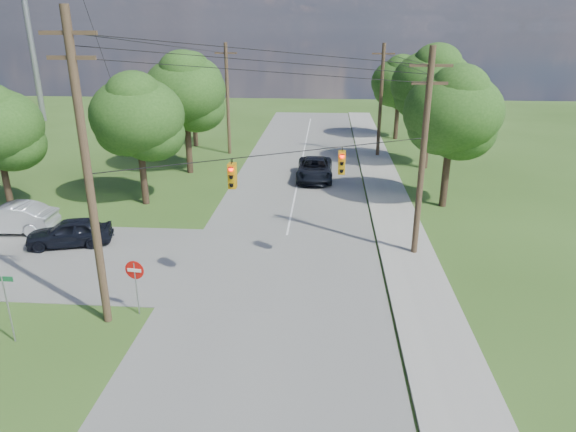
# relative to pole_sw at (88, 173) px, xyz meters

# --- Properties ---
(ground) EXTENTS (140.00, 140.00, 0.00)m
(ground) POSITION_rel_pole_sw_xyz_m (4.60, -0.40, -6.23)
(ground) COLOR #2E4C19
(ground) RESTS_ON ground
(main_road) EXTENTS (10.00, 100.00, 0.03)m
(main_road) POSITION_rel_pole_sw_xyz_m (6.60, 4.60, -6.21)
(main_road) COLOR gray
(main_road) RESTS_ON ground
(sidewalk_east) EXTENTS (2.60, 100.00, 0.12)m
(sidewalk_east) POSITION_rel_pole_sw_xyz_m (13.30, 4.60, -6.17)
(sidewalk_east) COLOR #9C9992
(sidewalk_east) RESTS_ON ground
(pole_sw) EXTENTS (2.00, 0.32, 12.00)m
(pole_sw) POSITION_rel_pole_sw_xyz_m (0.00, 0.00, 0.00)
(pole_sw) COLOR brown
(pole_sw) RESTS_ON ground
(pole_ne) EXTENTS (2.00, 0.32, 10.50)m
(pole_ne) POSITION_rel_pole_sw_xyz_m (13.50, 7.60, -0.76)
(pole_ne) COLOR brown
(pole_ne) RESTS_ON ground
(pole_north_e) EXTENTS (2.00, 0.32, 10.00)m
(pole_north_e) POSITION_rel_pole_sw_xyz_m (13.50, 29.60, -1.10)
(pole_north_e) COLOR brown
(pole_north_e) RESTS_ON ground
(pole_north_w) EXTENTS (2.00, 0.32, 10.00)m
(pole_north_w) POSITION_rel_pole_sw_xyz_m (-0.40, 29.60, -1.10)
(pole_north_w) COLOR brown
(pole_north_w) RESTS_ON ground
(power_lines) EXTENTS (13.93, 29.62, 4.93)m
(power_lines) POSITION_rel_pole_sw_xyz_m (6.10, 11.14, 2.93)
(power_lines) COLOR black
(power_lines) RESTS_ON ground
(traffic_signals) EXTENTS (4.91, 3.27, 1.05)m
(traffic_signals) POSITION_rel_pole_sw_xyz_m (7.15, 4.03, -0.73)
(traffic_signals) COLOR #C88E0B
(traffic_signals) RESTS_ON ground
(tree_w_near) EXTENTS (6.00, 6.00, 8.40)m
(tree_w_near) POSITION_rel_pole_sw_xyz_m (-3.40, 14.60, -0.30)
(tree_w_near) COLOR #452F22
(tree_w_near) RESTS_ON ground
(tree_w_mid) EXTENTS (6.40, 6.40, 9.22)m
(tree_w_mid) POSITION_rel_pole_sw_xyz_m (-2.40, 22.60, 0.35)
(tree_w_mid) COLOR #452F22
(tree_w_mid) RESTS_ON ground
(tree_w_far) EXTENTS (6.00, 6.00, 8.73)m
(tree_w_far) POSITION_rel_pole_sw_xyz_m (-4.40, 32.60, 0.02)
(tree_w_far) COLOR #452F22
(tree_w_far) RESTS_ON ground
(tree_e_near) EXTENTS (6.20, 6.20, 8.81)m
(tree_e_near) POSITION_rel_pole_sw_xyz_m (16.60, 15.60, 0.02)
(tree_e_near) COLOR #452F22
(tree_e_near) RESTS_ON ground
(tree_e_mid) EXTENTS (6.60, 6.60, 9.64)m
(tree_e_mid) POSITION_rel_pole_sw_xyz_m (17.10, 25.60, 0.68)
(tree_e_mid) COLOR #452F22
(tree_e_mid) RESTS_ON ground
(tree_e_far) EXTENTS (5.80, 5.80, 8.32)m
(tree_e_far) POSITION_rel_pole_sw_xyz_m (16.10, 37.60, -0.31)
(tree_e_far) COLOR #452F22
(tree_e_far) RESTS_ON ground
(car_cross_dark) EXTENTS (4.77, 2.91, 1.52)m
(car_cross_dark) POSITION_rel_pole_sw_xyz_m (-5.10, 7.30, -5.44)
(car_cross_dark) COLOR black
(car_cross_dark) RESTS_ON cross_road
(car_cross_silver) EXTENTS (5.27, 2.07, 1.71)m
(car_cross_silver) POSITION_rel_pole_sw_xyz_m (-9.46, 8.90, -5.34)
(car_cross_silver) COLOR silver
(car_cross_silver) RESTS_ON cross_road
(car_main_north) EXTENTS (2.74, 5.91, 1.64)m
(car_main_north) POSITION_rel_pole_sw_xyz_m (7.87, 21.32, -5.38)
(car_main_north) COLOR black
(car_main_north) RESTS_ON main_road
(do_not_enter_sign) EXTENTS (0.81, 0.14, 2.43)m
(do_not_enter_sign) POSITION_rel_pole_sw_xyz_m (1.10, 0.60, -4.46)
(do_not_enter_sign) COLOR gray
(do_not_enter_sign) RESTS_ON ground
(street_name_sign) EXTENTS (0.83, 0.07, 2.78)m
(street_name_sign) POSITION_rel_pole_sw_xyz_m (-2.94, -1.72, -4.47)
(street_name_sign) COLOR gray
(street_name_sign) RESTS_ON ground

